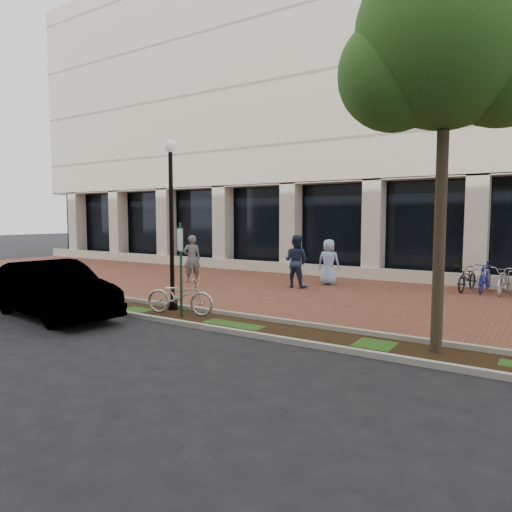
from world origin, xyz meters
The scene contains 14 objects.
ground centered at (0.00, 0.00, 0.00)m, with size 120.00×120.00×0.00m, color black.
brick_plaza centered at (0.00, 0.00, 0.01)m, with size 40.00×9.00×0.01m, color brown.
planting_strip centered at (0.00, -5.25, 0.01)m, with size 40.00×1.50×0.01m, color black.
curb_plaza_side centered at (0.00, -4.50, 0.06)m, with size 40.00×0.12×0.12m, color #AEADA4.
curb_street_side centered at (0.00, -6.00, 0.06)m, with size 40.00×0.12×0.12m, color #AEADA4.
near_office_building centered at (0.00, 10.47, 10.05)m, with size 40.00×12.12×16.00m.
parking_sign centered at (0.21, -5.28, 1.58)m, with size 0.34×0.07×2.48m.
lamppost centered at (-0.61, -4.73, 2.68)m, with size 0.36×0.36×4.76m.
street_tree centered at (6.58, -4.95, 5.73)m, with size 4.06×3.39×7.64m.
locked_bicycle centered at (0.00, -5.08, 0.51)m, with size 0.68×1.95×1.02m, color silver.
pedestrian_left centered at (-3.78, -0.18, 0.96)m, with size 0.70×0.46×1.91m, color slate.
pedestrian_mid centered at (0.40, 0.87, 0.98)m, with size 0.96×0.74×1.97m, color #1D2D49.
pedestrian_right centered at (1.15, 2.15, 0.89)m, with size 0.87×0.57×1.78m, color #99A9E5.
sedan_near_curb centered at (-2.63, -7.08, 0.73)m, with size 1.55×4.43×1.46m, color silver.
Camera 1 is at (8.25, -14.20, 2.62)m, focal length 32.00 mm.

